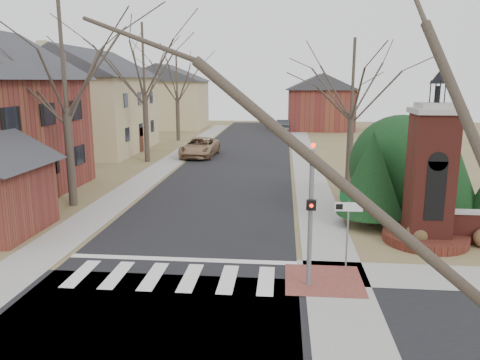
# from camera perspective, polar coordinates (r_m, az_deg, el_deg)

# --- Properties ---
(ground) EXTENTS (120.00, 120.00, 0.00)m
(ground) POSITION_cam_1_polar(r_m,az_deg,el_deg) (14.65, -9.06, -12.90)
(ground) COLOR brown
(ground) RESTS_ON ground
(main_street) EXTENTS (8.00, 70.00, 0.01)m
(main_street) POSITION_cam_1_polar(r_m,az_deg,el_deg) (35.55, -0.31, 2.10)
(main_street) COLOR black
(main_street) RESTS_ON ground
(cross_street) EXTENTS (120.00, 8.00, 0.01)m
(cross_street) POSITION_cam_1_polar(r_m,az_deg,el_deg) (12.11, -12.74, -18.74)
(cross_street) COLOR black
(cross_street) RESTS_ON ground
(crosswalk_zone) EXTENTS (8.00, 2.20, 0.02)m
(crosswalk_zone) POSITION_cam_1_polar(r_m,az_deg,el_deg) (15.35, -8.31, -11.64)
(crosswalk_zone) COLOR silver
(crosswalk_zone) RESTS_ON ground
(stop_bar) EXTENTS (8.00, 0.35, 0.02)m
(stop_bar) POSITION_cam_1_polar(r_m,az_deg,el_deg) (16.70, -7.09, -9.60)
(stop_bar) COLOR silver
(stop_bar) RESTS_ON ground
(sidewalk_right_main) EXTENTS (2.00, 60.00, 0.02)m
(sidewalk_right_main) POSITION_cam_1_polar(r_m,az_deg,el_deg) (35.42, 8.09, 1.95)
(sidewalk_right_main) COLOR gray
(sidewalk_right_main) RESTS_ON ground
(sidewalk_left) EXTENTS (2.00, 60.00, 0.02)m
(sidewalk_left) POSITION_cam_1_polar(r_m,az_deg,el_deg) (36.42, -8.49, 2.22)
(sidewalk_left) COLOR gray
(sidewalk_left) RESTS_ON ground
(curb_apron) EXTENTS (2.40, 2.40, 0.02)m
(curb_apron) POSITION_cam_1_polar(r_m,az_deg,el_deg) (15.20, 10.16, -11.94)
(curb_apron) COLOR brown
(curb_apron) RESTS_ON ground
(traffic_signal_pole) EXTENTS (0.28, 0.41, 4.50)m
(traffic_signal_pole) POSITION_cam_1_polar(r_m,az_deg,el_deg) (13.90, 8.64, -2.92)
(traffic_signal_pole) COLOR slate
(traffic_signal_pole) RESTS_ON ground
(sign_post) EXTENTS (0.90, 0.07, 2.75)m
(sign_post) POSITION_cam_1_polar(r_m,az_deg,el_deg) (15.56, 13.05, -3.91)
(sign_post) COLOR slate
(sign_post) RESTS_ON ground
(brick_gate_monument) EXTENTS (3.20, 3.20, 6.47)m
(brick_gate_monument) POSITION_cam_1_polar(r_m,az_deg,el_deg) (19.10, 22.09, -0.88)
(brick_gate_monument) COLOR maroon
(brick_gate_monument) RESTS_ON ground
(house_stucco_left) EXTENTS (9.80, 12.80, 9.28)m
(house_stucco_left) POSITION_cam_1_polar(r_m,az_deg,el_deg) (43.33, -17.95, 9.42)
(house_stucco_left) COLOR tan
(house_stucco_left) RESTS_ON ground
(house_distant_left) EXTENTS (10.80, 8.80, 8.53)m
(house_distant_left) POSITION_cam_1_polar(r_m,az_deg,el_deg) (62.80, -9.05, 10.17)
(house_distant_left) COLOR tan
(house_distant_left) RESTS_ON ground
(house_distant_right) EXTENTS (8.80, 8.80, 7.30)m
(house_distant_right) POSITION_cam_1_polar(r_m,az_deg,el_deg) (61.06, 9.74, 9.54)
(house_distant_right) COLOR brown
(house_distant_right) RESTS_ON ground
(evergreen_near) EXTENTS (2.80, 2.80, 4.10)m
(evergreen_near) POSITION_cam_1_polar(r_m,az_deg,el_deg) (20.56, 15.74, 0.81)
(evergreen_near) COLOR #473D33
(evergreen_near) RESTS_ON ground
(evergreen_mid) EXTENTS (3.40, 3.40, 4.70)m
(evergreen_mid) POSITION_cam_1_polar(r_m,az_deg,el_deg) (22.47, 23.55, 1.96)
(evergreen_mid) COLOR #473D33
(evergreen_mid) RESTS_ON ground
(evergreen_mass) EXTENTS (4.80, 4.80, 4.80)m
(evergreen_mass) POSITION_cam_1_polar(r_m,az_deg,el_deg) (23.32, 19.03, 2.15)
(evergreen_mass) COLOR black
(evergreen_mass) RESTS_ON ground
(bare_tree_0) EXTENTS (8.05, 8.05, 11.15)m
(bare_tree_0) POSITION_cam_1_polar(r_m,az_deg,el_deg) (24.27, -20.93, 14.95)
(bare_tree_0) COLOR #473D33
(bare_tree_0) RESTS_ON ground
(bare_tree_1) EXTENTS (8.40, 8.40, 11.64)m
(bare_tree_1) POSITION_cam_1_polar(r_m,az_deg,el_deg) (36.43, -11.73, 14.78)
(bare_tree_1) COLOR #473D33
(bare_tree_1) RESTS_ON ground
(bare_tree_2) EXTENTS (7.35, 7.35, 10.19)m
(bare_tree_2) POSITION_cam_1_polar(r_m,az_deg,el_deg) (49.09, -7.74, 12.97)
(bare_tree_2) COLOR #473D33
(bare_tree_2) RESTS_ON ground
(bare_tree_3) EXTENTS (7.00, 7.00, 9.70)m
(bare_tree_3) POSITION_cam_1_polar(r_m,az_deg,el_deg) (29.13, 13.67, 12.79)
(bare_tree_3) COLOR #473D33
(bare_tree_3) RESTS_ON ground
(pickup_truck) EXTENTS (2.78, 5.65, 1.54)m
(pickup_truck) POSITION_cam_1_polar(r_m,az_deg,el_deg) (38.65, -4.94, 4.01)
(pickup_truck) COLOR #9B7754
(pickup_truck) RESTS_ON ground
(distant_car) EXTENTS (1.71, 4.47, 1.45)m
(distant_car) POSITION_cam_1_polar(r_m,az_deg,el_deg) (57.97, 5.31, 6.63)
(distant_car) COLOR #32363A
(distant_car) RESTS_ON ground
(dry_shrub_left) EXTENTS (0.89, 0.89, 0.89)m
(dry_shrub_left) POSITION_cam_1_polar(r_m,az_deg,el_deg) (19.06, 20.85, -6.17)
(dry_shrub_left) COLOR brown
(dry_shrub_left) RESTS_ON ground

